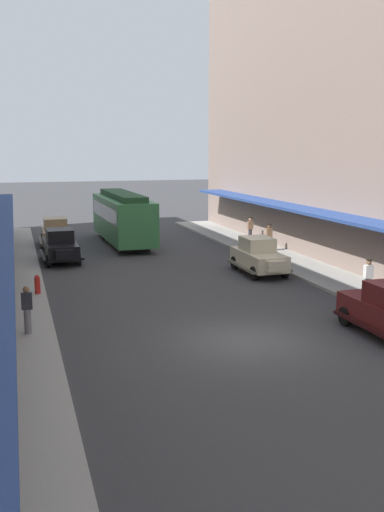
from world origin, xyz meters
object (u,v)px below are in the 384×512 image
(pedestrian_2, at_px, (269,237))
(pedestrian_3, at_px, (27,309))
(fire_hydrant, at_px, (37,284))
(parked_car_1, at_px, (259,255))
(pedestrian_5, at_px, (368,278))
(parked_car_3, at_px, (56,232))
(parked_car_0, at_px, (61,245))
(streetcar, at_px, (123,216))
(pedestrian_1, at_px, (250,229))

(pedestrian_2, height_order, pedestrian_3, pedestrian_2)
(fire_hydrant, bearing_deg, parked_car_1, 8.07)
(pedestrian_3, xyz_separation_m, pedestrian_5, (13.66, 0.60, 0.02))
(parked_car_1, bearing_deg, pedestrian_3, -148.65)
(parked_car_3, height_order, pedestrian_3, parked_car_3)
(parked_car_0, height_order, streetcar, streetcar)
(pedestrian_1, height_order, pedestrian_3, pedestrian_1)
(pedestrian_3, bearing_deg, parked_car_3, 83.07)
(streetcar, xyz_separation_m, pedestrian_5, (6.99, -17.73, -0.89))
(parked_car_3, height_order, streetcar, streetcar)
(parked_car_1, xyz_separation_m, parked_car_3, (-9.30, 11.69, 0.00))
(fire_hydrant, bearing_deg, pedestrian_2, 25.23)
(parked_car_0, xyz_separation_m, parked_car_3, (0.14, 5.54, 0.00))
(fire_hydrant, bearing_deg, parked_car_3, 82.52)
(parked_car_0, bearing_deg, parked_car_1, -33.06)
(pedestrian_3, bearing_deg, pedestrian_5, 2.51)
(parked_car_1, relative_size, parked_car_3, 1.00)
(parked_car_1, xyz_separation_m, pedestrian_1, (3.26, 8.70, 0.07))
(pedestrian_2, bearing_deg, fire_hydrant, -154.77)
(parked_car_0, xyz_separation_m, pedestrian_2, (12.36, -1.13, 0.07))
(parked_car_3, bearing_deg, parked_car_1, -51.48)
(parked_car_0, relative_size, parked_car_3, 1.00)
(streetcar, bearing_deg, parked_car_3, 174.53)
(parked_car_3, bearing_deg, pedestrian_2, -28.62)
(parked_car_0, relative_size, fire_hydrant, 5.23)
(parked_car_1, relative_size, pedestrian_3, 2.61)
(parked_car_1, relative_size, pedestrian_1, 2.57)
(pedestrian_3, distance_m, pedestrian_5, 13.67)
(parked_car_1, relative_size, streetcar, 0.44)
(pedestrian_5, bearing_deg, parked_car_0, 132.40)
(parked_car_3, distance_m, fire_hydrant, 13.37)
(fire_hydrant, distance_m, pedestrian_5, 14.01)
(parked_car_0, distance_m, parked_car_3, 5.55)
(pedestrian_2, bearing_deg, pedestrian_1, 84.81)
(pedestrian_1, height_order, pedestrian_5, same)
(pedestrian_2, bearing_deg, streetcar, 141.43)
(fire_hydrant, bearing_deg, streetcar, 64.47)
(parked_car_0, bearing_deg, streetcar, 48.55)
(parked_car_0, relative_size, pedestrian_5, 2.57)
(streetcar, xyz_separation_m, pedestrian_3, (-6.67, -18.33, -0.91))
(parked_car_1, distance_m, streetcar, 12.33)
(parked_car_1, bearing_deg, parked_car_3, 128.52)
(parked_car_3, relative_size, pedestrian_3, 2.61)
(fire_hydrant, height_order, pedestrian_5, pedestrian_5)
(streetcar, distance_m, pedestrian_3, 19.52)
(parked_car_1, bearing_deg, streetcar, 113.57)
(fire_hydrant, distance_m, pedestrian_1, 17.61)
(pedestrian_1, bearing_deg, parked_car_0, -168.63)
(parked_car_0, height_order, pedestrian_2, parked_car_0)
(pedestrian_1, height_order, pedestrian_2, same)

